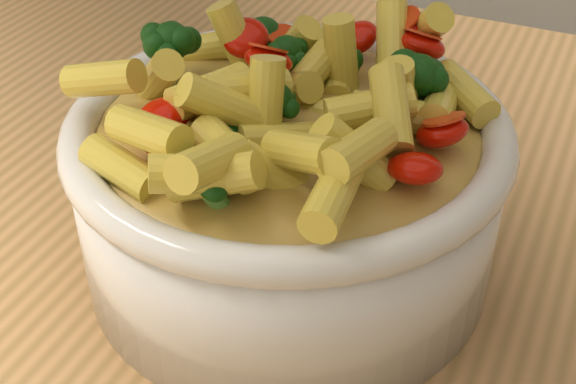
% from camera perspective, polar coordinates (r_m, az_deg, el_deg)
% --- Properties ---
extents(table, '(1.20, 0.80, 0.90)m').
position_cam_1_polar(table, '(0.60, -9.07, -9.71)').
color(table, tan).
rests_on(table, ground).
extents(serving_bowl, '(0.24, 0.24, 0.11)m').
position_cam_1_polar(serving_bowl, '(0.46, 0.00, 0.13)').
color(serving_bowl, silver).
rests_on(serving_bowl, table).
extents(pasta_salad, '(0.19, 0.19, 0.04)m').
position_cam_1_polar(pasta_salad, '(0.42, -0.00, 7.30)').
color(pasta_salad, '#E5CE48').
rests_on(pasta_salad, serving_bowl).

